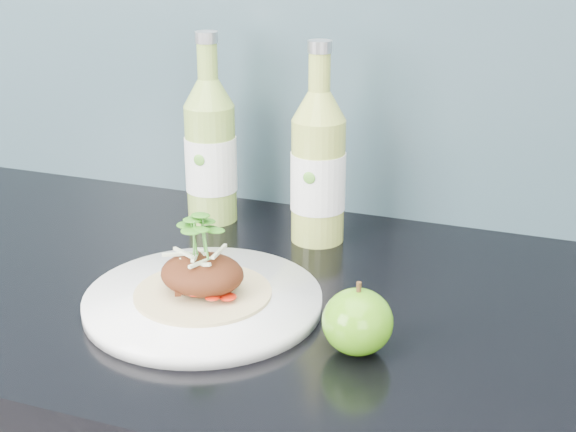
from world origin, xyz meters
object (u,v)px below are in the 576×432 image
dinner_plate (203,301)px  green_apple (358,322)px  cider_bottle_left (211,151)px  cider_bottle_right (318,168)px

dinner_plate → green_apple: bearing=-9.8°
cider_bottle_left → cider_bottle_right: (0.17, -0.02, 0.00)m
dinner_plate → green_apple: size_ratio=3.92×
dinner_plate → green_apple: green_apple is taller
dinner_plate → cider_bottle_left: size_ratio=1.16×
dinner_plate → cider_bottle_left: (-0.11, 0.25, 0.09)m
dinner_plate → cider_bottle_right: bearing=76.1°
green_apple → dinner_plate: bearing=170.2°
green_apple → cider_bottle_right: cider_bottle_right is taller
green_apple → cider_bottle_left: bearing=136.2°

